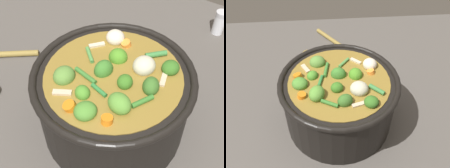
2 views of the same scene
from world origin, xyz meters
TOP-DOWN VIEW (x-y plane):
  - ground_plane at (0.00, 0.00)m, footprint 1.10×1.10m
  - cooking_pot at (-0.00, -0.00)m, footprint 0.30×0.30m
  - wooden_spoon at (-0.03, 0.33)m, footprint 0.21×0.20m

SIDE VIEW (x-z plane):
  - ground_plane at x=0.00m, z-range 0.00..0.00m
  - wooden_spoon at x=-0.03m, z-range 0.00..0.02m
  - cooking_pot at x=0.00m, z-range -0.01..0.17m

